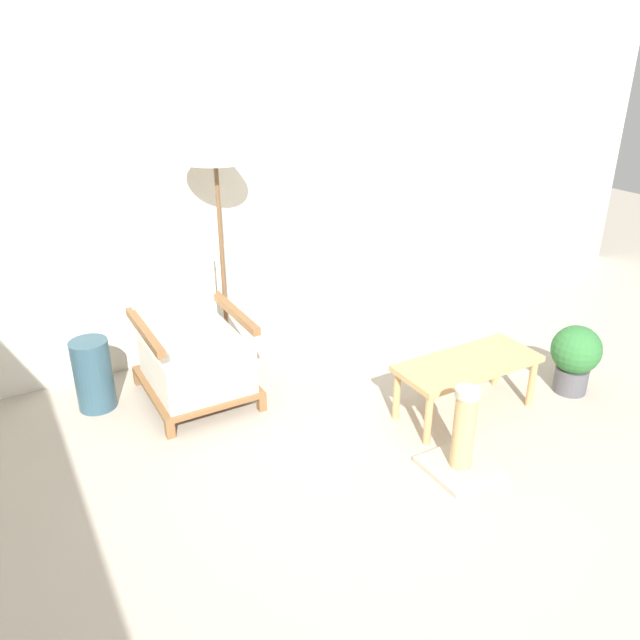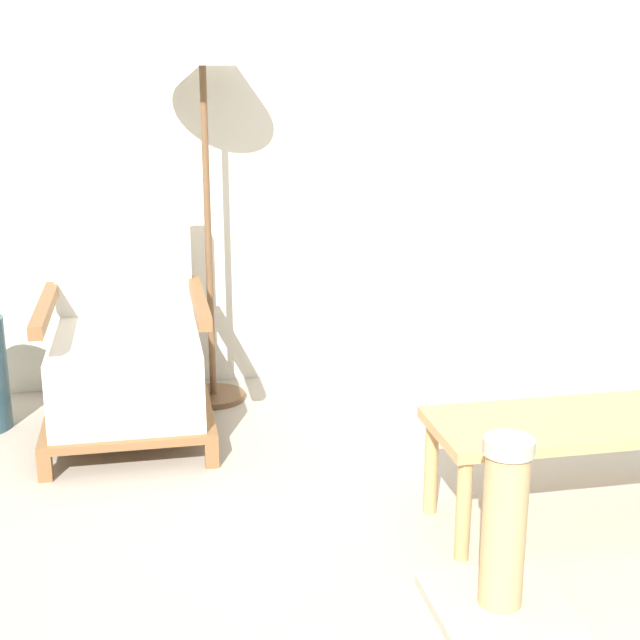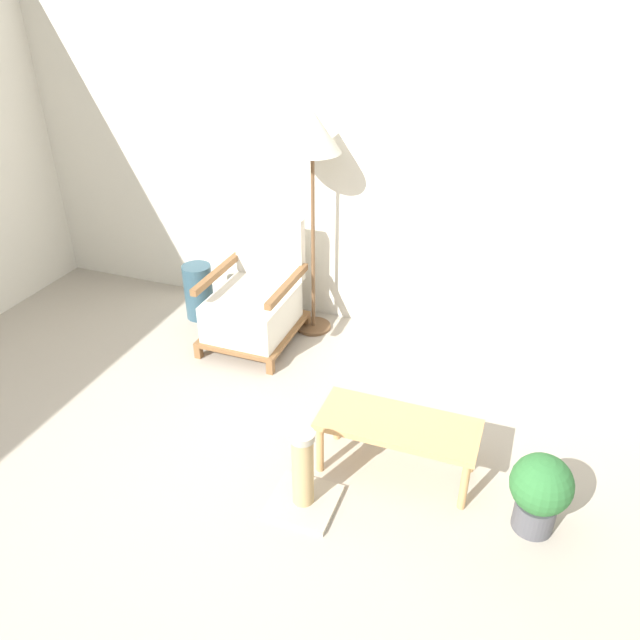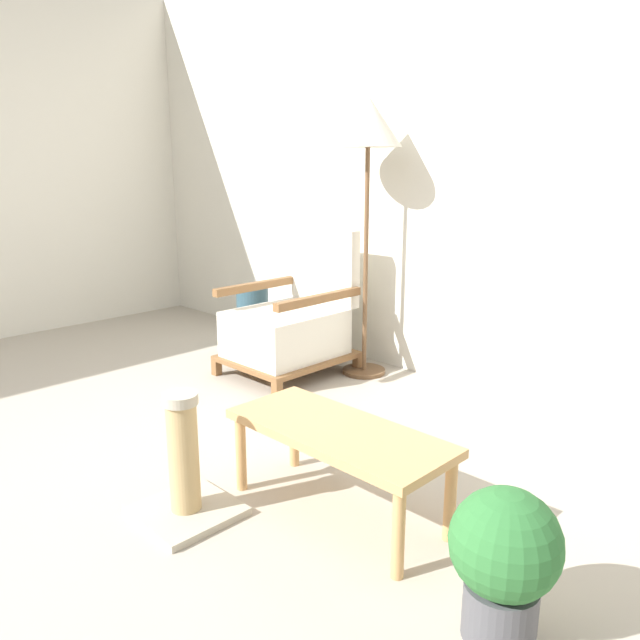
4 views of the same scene
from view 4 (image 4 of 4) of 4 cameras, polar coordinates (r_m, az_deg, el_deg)
name	(u,v)px [view 4 (image 4 of 4)]	position (r m, az deg, el deg)	size (l,w,h in m)	color
ground_plane	(76,519)	(2.70, -21.43, -16.58)	(14.00, 14.00, 0.00)	#A89E8E
wall_back	(442,160)	(3.90, 11.12, 14.15)	(8.00, 0.06, 2.70)	silver
armchair	(291,324)	(4.04, -2.62, -0.37)	(0.64, 0.76, 0.92)	brown
floor_lamp	(368,135)	(3.89, 4.42, 16.52)	(0.41, 0.41, 1.72)	brown
coffee_table	(338,439)	(2.42, 1.68, -10.86)	(0.90, 0.38, 0.36)	tan
vase	(253,318)	(4.60, -6.16, 0.21)	(0.23, 0.23, 0.46)	#2D4C5B
potted_plant	(504,557)	(1.94, 16.48, -20.05)	(0.32, 0.32, 0.46)	#4C4C51
scratching_post	(185,474)	(2.52, -12.28, -13.56)	(0.36, 0.36, 0.50)	#B2A893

